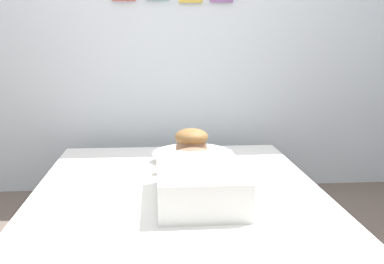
{
  "coord_description": "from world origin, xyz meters",
  "views": [
    {
      "loc": [
        -0.16,
        -2.26,
        1.19
      ],
      "look_at": [
        0.06,
        0.42,
        0.64
      ],
      "focal_mm": 43.15,
      "sensor_mm": 36.0,
      "label": 1
    }
  ],
  "objects_px": {
    "coffee_cup": "(219,163)",
    "cell_phone": "(203,198)",
    "pillow": "(192,153)",
    "person_lying": "(197,172)",
    "bed": "(178,224)"
  },
  "relations": [
    {
      "from": "pillow",
      "to": "coffee_cup",
      "type": "relative_size",
      "value": 4.16
    },
    {
      "from": "coffee_cup",
      "to": "cell_phone",
      "type": "relative_size",
      "value": 0.89
    },
    {
      "from": "person_lying",
      "to": "cell_phone",
      "type": "xyz_separation_m",
      "value": [
        0.02,
        -0.11,
        -0.1
      ]
    },
    {
      "from": "bed",
      "to": "cell_phone",
      "type": "distance_m",
      "value": 0.28
    },
    {
      "from": "bed",
      "to": "pillow",
      "type": "distance_m",
      "value": 0.64
    },
    {
      "from": "bed",
      "to": "cell_phone",
      "type": "bearing_deg",
      "value": -54.23
    },
    {
      "from": "person_lying",
      "to": "coffee_cup",
      "type": "bearing_deg",
      "value": 67.4
    },
    {
      "from": "person_lying",
      "to": "cell_phone",
      "type": "height_order",
      "value": "person_lying"
    },
    {
      "from": "pillow",
      "to": "cell_phone",
      "type": "distance_m",
      "value": 0.74
    },
    {
      "from": "person_lying",
      "to": "coffee_cup",
      "type": "distance_m",
      "value": 0.47
    },
    {
      "from": "cell_phone",
      "to": "coffee_cup",
      "type": "bearing_deg",
      "value": 73.62
    },
    {
      "from": "bed",
      "to": "cell_phone",
      "type": "relative_size",
      "value": 14.68
    },
    {
      "from": "bed",
      "to": "coffee_cup",
      "type": "distance_m",
      "value": 0.52
    },
    {
      "from": "coffee_cup",
      "to": "pillow",
      "type": "bearing_deg",
      "value": 128.69
    },
    {
      "from": "pillow",
      "to": "cell_phone",
      "type": "bearing_deg",
      "value": -90.16
    }
  ]
}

